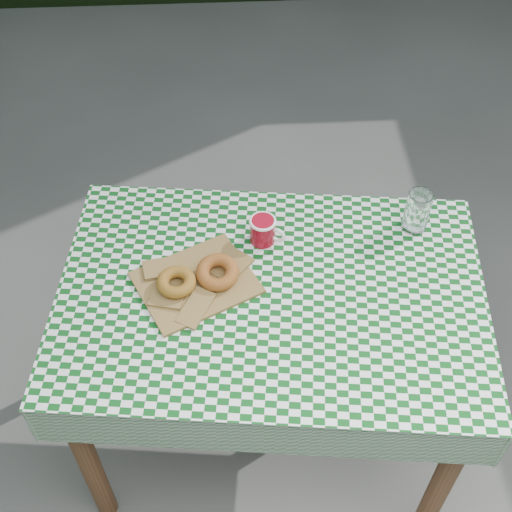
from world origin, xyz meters
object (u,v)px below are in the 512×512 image
Objects in this scene: table at (269,370)px; coffee_mug at (263,230)px; drinking_glass at (417,211)px; paper_bag at (196,282)px.

coffee_mug is at bearing 99.95° from table.
drinking_glass is (0.42, 0.22, 0.44)m from table.
paper_bag is 2.10× the size of coffee_mug.
drinking_glass is at bearing 33.61° from table.
paper_bag is at bearing -114.60° from coffee_mug.
drinking_glass is (0.62, 0.17, 0.06)m from paper_bag.
coffee_mug reaches higher than table.
drinking_glass reaches higher than table.
table is at bearing -152.96° from drinking_glass.
coffee_mug is (0.19, 0.15, 0.03)m from paper_bag.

